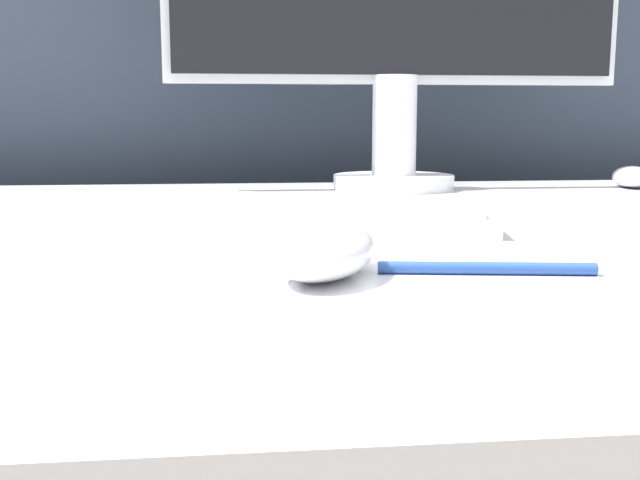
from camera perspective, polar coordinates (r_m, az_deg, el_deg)
name	(u,v)px	position (r m, az deg, el deg)	size (l,w,h in m)	color
partition_panel	(231,239)	(1.28, -6.80, 0.11)	(5.00, 0.03, 1.24)	#333D4C
computer_mouse_near	(326,251)	(0.46, 0.45, -0.85)	(0.10, 0.12, 0.03)	white
keyboard	(250,216)	(0.66, -5.34, 1.87)	(0.44, 0.19, 0.02)	white
computer_mouse_far	(632,177)	(1.15, 22.70, 4.47)	(0.09, 0.12, 0.03)	white
pen	(487,268)	(0.48, 12.57, -2.12)	(0.13, 0.03, 0.01)	#284C9E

